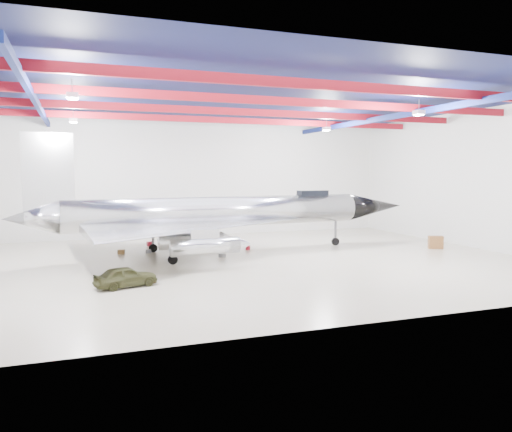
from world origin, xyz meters
name	(u,v)px	position (x,y,z in m)	size (l,w,h in m)	color
floor	(235,262)	(0.00, 0.00, 0.00)	(40.00, 40.00, 0.00)	#BAB294
wall_back	(187,178)	(0.00, 15.00, 5.50)	(40.00, 40.00, 0.00)	silver
wall_right	(472,179)	(20.00, 0.00, 5.50)	(30.00, 30.00, 0.00)	silver
ceiling	(234,97)	(0.00, 0.00, 11.00)	(40.00, 40.00, 0.00)	#0A0F38
ceiling_structure	(234,107)	(0.00, 0.00, 10.32)	(39.50, 29.50, 1.08)	maroon
jet_aircraft	(221,216)	(0.04, 3.63, 2.81)	(31.40, 19.31, 8.56)	silver
jeep	(126,277)	(-7.64, -5.16, 0.56)	(1.31, 3.27, 1.11)	#36371B
desk	(436,242)	(16.75, 0.19, 0.50)	(1.10, 0.55, 1.01)	brown
crate_ply	(121,252)	(-6.95, 5.92, 0.16)	(0.46, 0.37, 0.32)	olive
toolbox_red	(150,244)	(-4.34, 9.41, 0.18)	(0.51, 0.41, 0.36)	maroon
engine_drum	(222,254)	(-0.28, 2.13, 0.25)	(0.54, 0.54, 0.49)	#59595B
parts_bin	(238,241)	(2.90, 8.26, 0.24)	(0.67, 0.54, 0.47)	olive
crate_small	(148,251)	(-5.00, 5.70, 0.13)	(0.38, 0.31, 0.27)	#59595B
tool_chest	(248,248)	(2.54, 4.67, 0.16)	(0.36, 0.36, 0.33)	maroon
oil_barrel	(196,248)	(-1.31, 5.93, 0.19)	(0.55, 0.44, 0.38)	olive
spares_box	(191,239)	(-0.58, 10.92, 0.18)	(0.39, 0.39, 0.35)	#59595B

